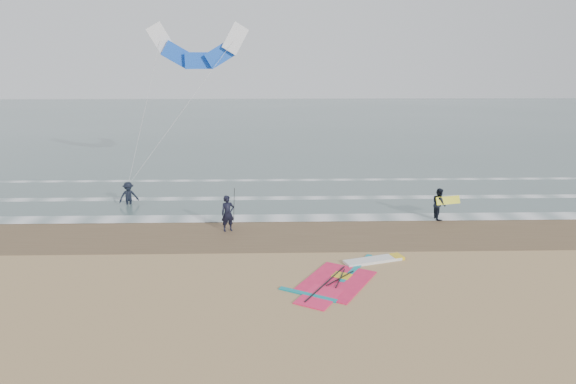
{
  "coord_description": "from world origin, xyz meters",
  "views": [
    {
      "loc": [
        -2.33,
        -16.25,
        7.72
      ],
      "look_at": [
        -1.77,
        5.0,
        2.2
      ],
      "focal_mm": 32.0,
      "sensor_mm": 36.0,
      "label": 1
    }
  ],
  "objects_px": {
    "person_standing": "(228,213)",
    "person_wading": "(128,190)",
    "windsurf_rig": "(348,276)",
    "person_walking": "(439,204)",
    "surf_kite": "(198,50)"
  },
  "relations": [
    {
      "from": "person_standing",
      "to": "person_wading",
      "type": "xyz_separation_m",
      "value": [
        -5.79,
        4.55,
        -0.03
      ]
    },
    {
      "from": "person_wading",
      "to": "surf_kite",
      "type": "xyz_separation_m",
      "value": [
        3.51,
        4.24,
        7.43
      ]
    },
    {
      "from": "person_standing",
      "to": "surf_kite",
      "type": "distance_m",
      "value": 11.72
    },
    {
      "from": "person_wading",
      "to": "windsurf_rig",
      "type": "bearing_deg",
      "value": -72.4
    },
    {
      "from": "windsurf_rig",
      "to": "person_wading",
      "type": "bearing_deg",
      "value": 137.21
    },
    {
      "from": "person_standing",
      "to": "surf_kite",
      "type": "relative_size",
      "value": 0.19
    },
    {
      "from": "person_wading",
      "to": "surf_kite",
      "type": "bearing_deg",
      "value": 20.82
    },
    {
      "from": "windsurf_rig",
      "to": "person_wading",
      "type": "relative_size",
      "value": 3.09
    },
    {
      "from": "person_standing",
      "to": "person_walking",
      "type": "xyz_separation_m",
      "value": [
        10.28,
        1.53,
        -0.05
      ]
    },
    {
      "from": "person_standing",
      "to": "person_wading",
      "type": "bearing_deg",
      "value": 119.74
    },
    {
      "from": "person_walking",
      "to": "person_wading",
      "type": "relative_size",
      "value": 0.97
    },
    {
      "from": "person_walking",
      "to": "surf_kite",
      "type": "bearing_deg",
      "value": 56.77
    },
    {
      "from": "surf_kite",
      "to": "windsurf_rig",
      "type": "bearing_deg",
      "value": -63.2
    },
    {
      "from": "person_walking",
      "to": "surf_kite",
      "type": "xyz_separation_m",
      "value": [
        -12.57,
        7.26,
        7.46
      ]
    },
    {
      "from": "windsurf_rig",
      "to": "person_standing",
      "type": "bearing_deg",
      "value": 132.43
    }
  ]
}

